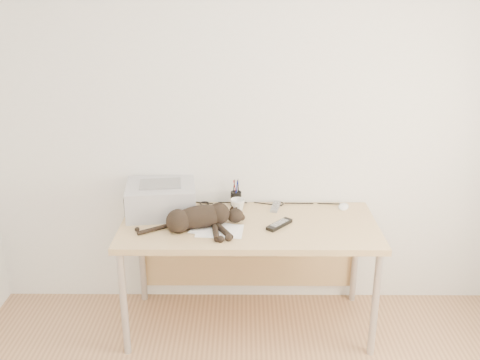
{
  "coord_description": "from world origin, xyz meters",
  "views": [
    {
      "loc": [
        -0.04,
        -1.64,
        2.15
      ],
      "look_at": [
        -0.06,
        1.34,
        1.05
      ],
      "focal_mm": 40.0,
      "sensor_mm": 36.0,
      "label": 1
    }
  ],
  "objects_px": {
    "cat": "(197,219)",
    "printer": "(161,198)",
    "mug": "(238,206)",
    "mouse": "(344,205)",
    "pen_cup": "(236,198)",
    "desk": "(249,237)"
  },
  "relations": [
    {
      "from": "cat",
      "to": "mug",
      "type": "distance_m",
      "value": 0.35
    },
    {
      "from": "cat",
      "to": "pen_cup",
      "type": "height_order",
      "value": "pen_cup"
    },
    {
      "from": "mug",
      "to": "mouse",
      "type": "relative_size",
      "value": 0.85
    },
    {
      "from": "printer",
      "to": "mug",
      "type": "height_order",
      "value": "printer"
    },
    {
      "from": "desk",
      "to": "mug",
      "type": "relative_size",
      "value": 16.44
    },
    {
      "from": "printer",
      "to": "pen_cup",
      "type": "bearing_deg",
      "value": 13.92
    },
    {
      "from": "mug",
      "to": "pen_cup",
      "type": "distance_m",
      "value": 0.11
    },
    {
      "from": "desk",
      "to": "mug",
      "type": "bearing_deg",
      "value": 128.99
    },
    {
      "from": "printer",
      "to": "cat",
      "type": "bearing_deg",
      "value": -43.55
    },
    {
      "from": "cat",
      "to": "pen_cup",
      "type": "distance_m",
      "value": 0.43
    },
    {
      "from": "desk",
      "to": "pen_cup",
      "type": "xyz_separation_m",
      "value": [
        -0.09,
        0.2,
        0.18
      ]
    },
    {
      "from": "desk",
      "to": "mouse",
      "type": "distance_m",
      "value": 0.68
    },
    {
      "from": "cat",
      "to": "mouse",
      "type": "bearing_deg",
      "value": 0.05
    },
    {
      "from": "mug",
      "to": "pen_cup",
      "type": "xyz_separation_m",
      "value": [
        -0.01,
        0.11,
        0.01
      ]
    },
    {
      "from": "mug",
      "to": "mouse",
      "type": "height_order",
      "value": "mug"
    },
    {
      "from": "pen_cup",
      "to": "mouse",
      "type": "bearing_deg",
      "value": -2.3
    },
    {
      "from": "desk",
      "to": "printer",
      "type": "xyz_separation_m",
      "value": [
        -0.57,
        0.08,
        0.23
      ]
    },
    {
      "from": "printer",
      "to": "pen_cup",
      "type": "xyz_separation_m",
      "value": [
        0.48,
        0.12,
        -0.05
      ]
    },
    {
      "from": "pen_cup",
      "to": "mouse",
      "type": "height_order",
      "value": "pen_cup"
    },
    {
      "from": "desk",
      "to": "mouse",
      "type": "xyz_separation_m",
      "value": [
        0.63,
        0.17,
        0.15
      ]
    },
    {
      "from": "cat",
      "to": "printer",
      "type": "bearing_deg",
      "value": 117.21
    },
    {
      "from": "mug",
      "to": "mouse",
      "type": "bearing_deg",
      "value": 6.69
    }
  ]
}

